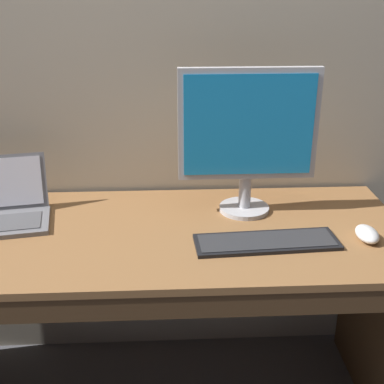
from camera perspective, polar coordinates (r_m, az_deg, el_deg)
The scene contains 5 objects.
back_wall at distance 1.94m, azimuth -4.80°, elevation 19.59°, with size 4.47×0.04×2.89m, color #ADA38E.
desk at distance 1.86m, azimuth -4.17°, elevation -11.49°, with size 1.74×0.71×0.76m.
external_monitor at distance 1.77m, azimuth 6.27°, elevation 6.35°, with size 0.48×0.18×0.52m.
wired_keyboard at distance 1.66m, azimuth 8.32°, elevation -5.54°, with size 0.47×0.17×0.01m.
computer_mouse at distance 1.76m, azimuth 18.99°, elevation -4.46°, with size 0.07×0.12×0.04m, color white.
Camera 1 is at (0.05, -1.54, 1.56)m, focal length 47.70 mm.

